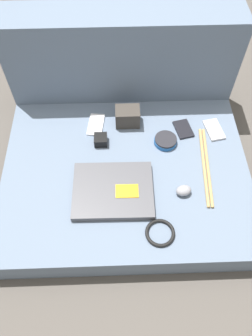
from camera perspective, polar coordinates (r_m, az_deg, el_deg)
The scene contains 13 objects.
ground_plane at distance 1.48m, azimuth 0.00°, elevation -3.11°, with size 8.00×8.00×0.00m, color #4C4742.
couch_seat at distance 1.43m, azimuth 0.00°, elevation -1.84°, with size 1.04×0.80×0.13m.
couch_backrest at distance 1.61m, azimuth -0.64°, elevation 17.41°, with size 1.04×0.20×0.53m.
laptop at distance 1.31m, azimuth -2.26°, elevation -3.92°, with size 0.32×0.26×0.03m.
computer_mouse at distance 1.32m, azimuth 10.01°, elevation -3.89°, with size 0.07×0.06×0.04m.
speaker_puck at distance 1.46m, azimuth 6.90°, elevation 4.75°, with size 0.10×0.10×0.03m.
phone_silver at distance 1.56m, azimuth 15.06°, elevation 6.46°, with size 0.09×0.13×0.01m.
phone_black at distance 1.53m, azimuth 9.95°, elevation 6.70°, with size 0.09×0.12×0.01m.
phone_small at distance 1.53m, azimuth -5.26°, elevation 7.53°, with size 0.08×0.14×0.01m.
camera_pouch at distance 1.51m, azimuth 0.27°, elevation 8.98°, with size 0.11×0.08×0.08m.
charger_brick at distance 1.45m, azimuth -4.43°, elevation 4.91°, with size 0.06×0.06×0.04m.
cable_coil at distance 1.24m, azimuth 5.96°, elevation -11.16°, with size 0.11×0.11×0.01m.
drumstick_pair at distance 1.42m, azimuth 13.72°, elevation 0.43°, with size 0.06×0.39×0.01m.
Camera 1 is at (-0.03, -0.75, 1.28)m, focal length 35.00 mm.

